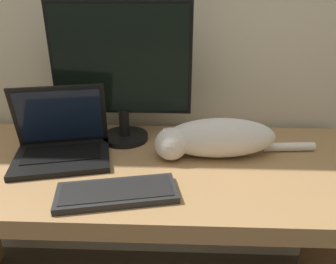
# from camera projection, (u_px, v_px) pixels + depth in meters

# --- Properties ---
(desk) EXTENTS (1.65, 0.66, 0.74)m
(desk) POSITION_uv_depth(u_px,v_px,m) (137.00, 197.00, 1.19)
(desk) COLOR #A37A4C
(desk) RESTS_ON ground_plane
(monitor) EXTENTS (0.52, 0.18, 0.52)m
(monitor) POSITION_uv_depth(u_px,v_px,m) (121.00, 70.00, 1.20)
(monitor) COLOR black
(monitor) RESTS_ON desk
(laptop) EXTENTS (0.37, 0.31, 0.25)m
(laptop) POSITION_uv_depth(u_px,v_px,m) (62.00, 144.00, 1.15)
(laptop) COLOR black
(laptop) RESTS_ON desk
(external_keyboard) EXTENTS (0.37, 0.21, 0.02)m
(external_keyboard) POSITION_uv_depth(u_px,v_px,m) (117.00, 193.00, 0.94)
(external_keyboard) COLOR black
(external_keyboard) RESTS_ON desk
(cat) EXTENTS (0.59, 0.18, 0.14)m
(cat) POSITION_uv_depth(u_px,v_px,m) (215.00, 138.00, 1.15)
(cat) COLOR silver
(cat) RESTS_ON desk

